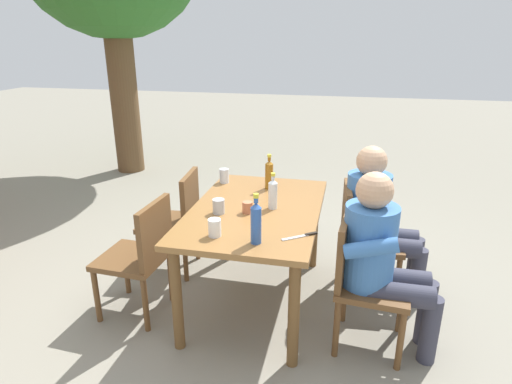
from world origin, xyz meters
TOP-DOWN VIEW (x-y plane):
  - ground_plane at (0.00, 0.00)m, footprint 24.00×24.00m
  - dining_table at (0.00, 0.00)m, footprint 1.41×0.90m
  - chair_near_left at (-0.31, -0.75)m, footprint 0.48×0.48m
  - chair_near_right at (0.31, -0.75)m, footprint 0.47×0.47m
  - chair_far_right at (0.32, 0.75)m, footprint 0.48×0.48m
  - chair_far_left at (-0.32, 0.75)m, footprint 0.46×0.46m
  - person_in_white_shirt at (-0.32, -0.86)m, footprint 0.47×0.62m
  - person_in_plaid_shirt at (0.32, -0.86)m, footprint 0.47×0.62m
  - bottle_amber at (0.43, -0.01)m, footprint 0.06×0.06m
  - bottle_blue at (-0.53, -0.12)m, footprint 0.06×0.06m
  - bottle_clear at (0.02, -0.12)m, footprint 0.06×0.06m
  - cup_steel at (-0.15, 0.23)m, footprint 0.08×0.08m
  - cup_glass at (0.49, 0.38)m, footprint 0.08×0.08m
  - cup_white at (-0.50, 0.15)m, footprint 0.08×0.08m
  - cup_terracotta at (-0.10, 0.04)m, footprint 0.07×0.07m
  - table_knife at (-0.39, -0.38)m, footprint 0.16×0.21m
  - backpack_by_near_side at (1.18, -0.07)m, footprint 0.28×0.20m
  - backpack_by_far_side at (1.25, 0.10)m, footprint 0.29×0.24m

SIDE VIEW (x-z plane):
  - ground_plane at x=0.00m, z-range 0.00..0.00m
  - backpack_by_near_side at x=1.18m, z-range -0.01..0.40m
  - backpack_by_far_side at x=1.25m, z-range -0.01..0.46m
  - chair_near_left at x=-0.31m, z-range 0.05..0.92m
  - chair_near_right at x=0.31m, z-range 0.05..0.92m
  - chair_far_right at x=0.32m, z-range 0.05..0.92m
  - chair_far_left at x=-0.32m, z-range 0.05..0.92m
  - person_in_white_shirt at x=-0.32m, z-range 0.07..1.25m
  - person_in_plaid_shirt at x=0.32m, z-range 0.07..1.25m
  - dining_table at x=0.00m, z-range 0.28..1.04m
  - table_knife at x=-0.39m, z-range 0.76..0.77m
  - cup_terracotta at x=-0.10m, z-range 0.76..0.84m
  - cup_steel at x=-0.15m, z-range 0.76..0.87m
  - cup_white at x=-0.50m, z-range 0.76..0.87m
  - cup_glass at x=0.49m, z-range 0.76..0.88m
  - bottle_clear at x=0.02m, z-range 0.75..1.01m
  - bottle_amber at x=0.43m, z-range 0.74..1.03m
  - bottle_blue at x=-0.53m, z-range 0.74..1.05m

